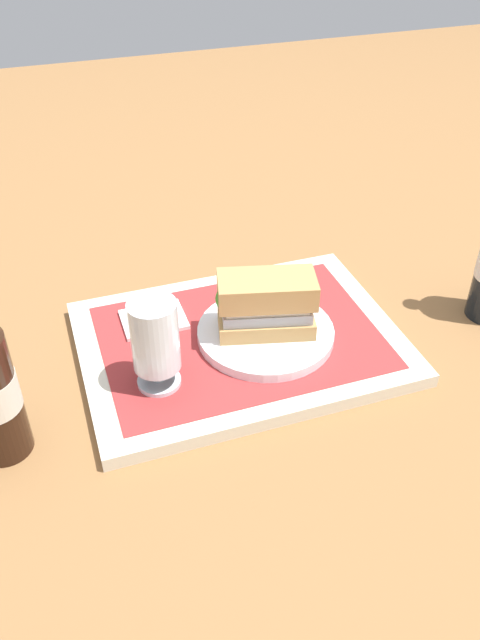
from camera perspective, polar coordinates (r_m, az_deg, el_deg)
name	(u,v)px	position (r m, az deg, el deg)	size (l,w,h in m)	color
ground_plane	(240,348)	(0.92, 0.00, -2.48)	(3.00, 3.00, 0.00)	olive
tray	(240,343)	(0.91, 0.00, -2.00)	(0.44, 0.32, 0.02)	beige
placemat	(240,337)	(0.90, 0.00, -1.48)	(0.38, 0.27, 0.00)	#9E2D2D
plate	(266,333)	(0.90, 2.27, -1.15)	(0.19, 0.19, 0.01)	white
sandwich	(264,304)	(0.87, 2.12, 1.43)	(0.14, 0.09, 0.08)	tan
beer_glass	(155,342)	(0.79, -7.48, -1.94)	(0.06, 0.06, 0.12)	silver
napkin_folded	(154,319)	(0.94, -7.62, 0.04)	(0.09, 0.07, 0.01)	white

